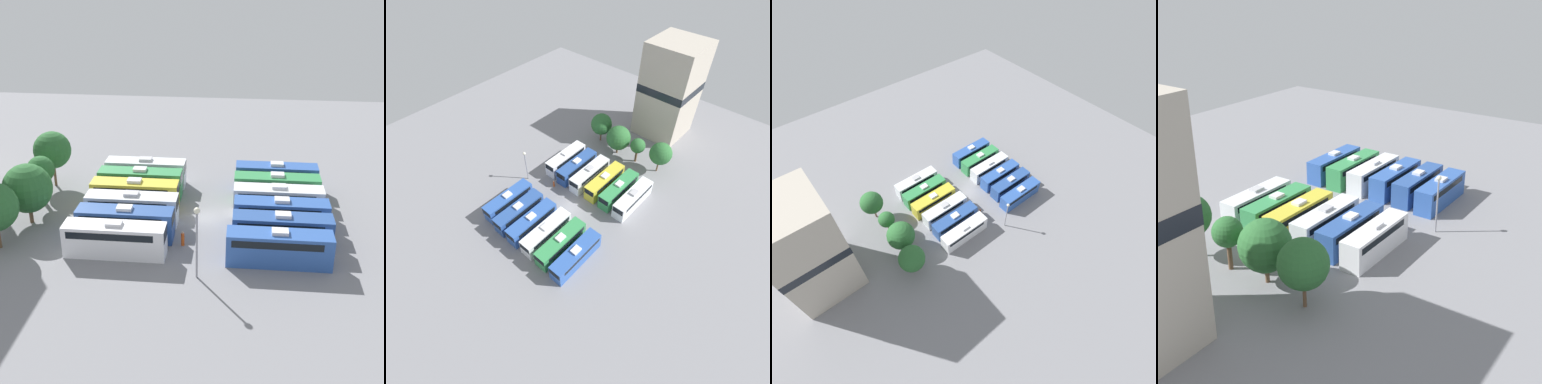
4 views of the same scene
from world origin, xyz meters
The scene contains 20 objects.
ground_plane centered at (0.00, 0.00, 0.00)m, with size 108.81×108.81×0.00m, color gray.
bus_0 centered at (-9.02, -7.94, 1.87)m, with size 2.59×10.30×3.75m.
bus_1 centered at (-5.40, -8.41, 1.87)m, with size 2.59×10.30×3.75m.
bus_2 centered at (-1.81, -8.47, 1.87)m, with size 2.59×10.30×3.75m.
bus_3 centered at (1.77, -8.32, 1.87)m, with size 2.59×10.30×3.75m.
bus_4 centered at (5.25, -8.28, 1.87)m, with size 2.59×10.30×3.75m.
bus_5 centered at (8.81, -8.38, 1.87)m, with size 2.59×10.30×3.75m.
bus_6 centered at (-8.97, 8.36, 1.87)m, with size 2.59×10.30×3.75m.
bus_7 centered at (-5.46, 8.06, 1.87)m, with size 2.59×10.30×3.75m.
bus_8 centered at (-1.89, 8.07, 1.87)m, with size 2.59×10.30×3.75m.
bus_9 centered at (1.79, 8.47, 1.87)m, with size 2.59×10.30×3.75m.
bus_10 centered at (5.30, 8.50, 1.87)m, with size 2.59×10.30×3.75m.
bus_11 centered at (8.78, 8.43, 1.87)m, with size 2.59×10.30×3.75m.
worker_person centered at (-6.42, 1.79, 0.74)m, with size 0.36×0.36×1.61m.
light_pole centered at (-12.21, -0.22, 5.01)m, with size 0.60×0.60×7.32m.
tree_0 centered at (-8.81, 20.58, 4.64)m, with size 4.96×4.96×7.14m.
tree_1 centered at (-3.00, 19.43, 4.21)m, with size 5.52×5.52×6.98m.
tree_2 centered at (1.95, 19.76, 4.34)m, with size 3.31×3.31×6.06m.
tree_3 centered at (7.33, 20.15, 4.90)m, with size 4.80×4.80×7.31m.
depot_building centered at (0.06, 33.98, 10.97)m, with size 11.17×10.92×21.76m.
Camera 2 is at (26.07, -27.56, 45.89)m, focal length 28.00 mm.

